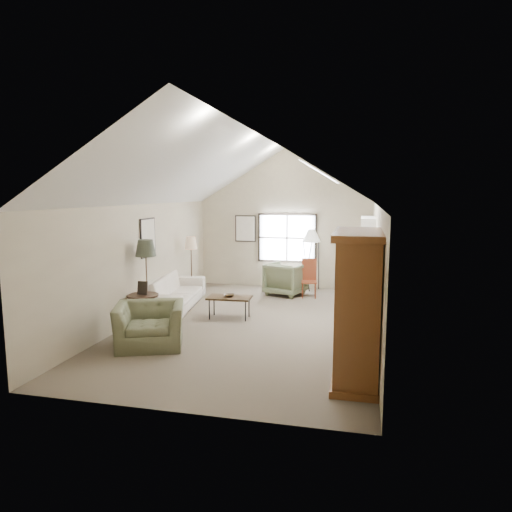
% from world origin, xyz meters
% --- Properties ---
extents(room_shell, '(5.01, 8.01, 4.00)m').
position_xyz_m(room_shell, '(0.00, 0.00, 3.21)').
color(room_shell, brown).
rests_on(room_shell, ground).
extents(window, '(1.72, 0.08, 1.42)m').
position_xyz_m(window, '(0.10, 3.96, 1.45)').
color(window, black).
rests_on(window, room_shell).
extents(skylight, '(0.80, 1.20, 0.52)m').
position_xyz_m(skylight, '(1.30, 0.90, 3.22)').
color(skylight, white).
rests_on(skylight, room_shell).
extents(wall_art, '(1.97, 3.71, 0.88)m').
position_xyz_m(wall_art, '(-1.88, 1.94, 1.73)').
color(wall_art, black).
rests_on(wall_art, room_shell).
extents(armoire, '(0.60, 1.50, 2.20)m').
position_xyz_m(armoire, '(2.18, -2.40, 1.10)').
color(armoire, brown).
rests_on(armoire, ground).
extents(tv_alcove, '(0.32, 1.30, 2.10)m').
position_xyz_m(tv_alcove, '(2.34, 1.60, 1.15)').
color(tv_alcove, white).
rests_on(tv_alcove, ground).
extents(media_console, '(0.34, 1.18, 0.60)m').
position_xyz_m(media_console, '(2.32, 1.60, 0.30)').
color(media_console, '#382316').
rests_on(media_console, ground).
extents(tv_panel, '(0.05, 0.90, 0.55)m').
position_xyz_m(tv_panel, '(2.32, 1.60, 0.92)').
color(tv_panel, black).
rests_on(tv_panel, media_console).
extents(sofa, '(1.35, 2.71, 0.76)m').
position_xyz_m(sofa, '(-2.20, 1.04, 0.38)').
color(sofa, silver).
rests_on(sofa, ground).
extents(armchair_near, '(1.48, 1.39, 0.77)m').
position_xyz_m(armchair_near, '(-1.47, -1.75, 0.39)').
color(armchair_near, '#666B4B').
rests_on(armchair_near, ground).
extents(armchair_far, '(1.19, 1.21, 0.88)m').
position_xyz_m(armchair_far, '(0.24, 2.94, 0.44)').
color(armchair_far, '#5D6245').
rests_on(armchair_far, ground).
extents(coffee_table, '(0.97, 0.57, 0.48)m').
position_xyz_m(coffee_table, '(-0.59, 0.35, 0.24)').
color(coffee_table, '#312214').
rests_on(coffee_table, ground).
extents(bowl, '(0.24, 0.24, 0.06)m').
position_xyz_m(bowl, '(-0.59, 0.35, 0.51)').
color(bowl, '#332515').
rests_on(bowl, coffee_table).
extents(side_table, '(0.73, 0.73, 0.65)m').
position_xyz_m(side_table, '(-2.20, -0.56, 0.33)').
color(side_table, '#311A14').
rests_on(side_table, ground).
extents(side_chair, '(0.44, 0.44, 1.02)m').
position_xyz_m(side_chair, '(0.89, 2.78, 0.51)').
color(side_chair, maroon).
rests_on(side_chair, ground).
extents(tripod_lamp, '(0.61, 0.61, 1.77)m').
position_xyz_m(tripod_lamp, '(0.83, 3.70, 0.88)').
color(tripod_lamp, silver).
rests_on(tripod_lamp, ground).
extents(dark_lamp, '(0.49, 0.49, 1.81)m').
position_xyz_m(dark_lamp, '(-2.20, -0.36, 0.91)').
color(dark_lamp, black).
rests_on(dark_lamp, ground).
extents(tan_lamp, '(0.37, 0.37, 1.63)m').
position_xyz_m(tan_lamp, '(-2.20, 2.24, 0.81)').
color(tan_lamp, tan).
rests_on(tan_lamp, ground).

